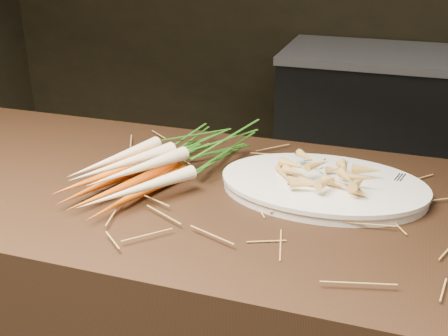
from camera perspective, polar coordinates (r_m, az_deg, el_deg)
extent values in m
cone|color=#CE500E|center=(1.24, -11.47, -1.28)|extent=(0.13, 0.28, 0.04)
cone|color=#CE500E|center=(1.21, -10.13, -1.90)|extent=(0.15, 0.28, 0.04)
cone|color=#CE500E|center=(1.18, -8.71, -2.56)|extent=(0.12, 0.29, 0.04)
cone|color=#CE500E|center=(1.21, -11.28, -0.48)|extent=(0.16, 0.27, 0.04)
cone|color=beige|center=(1.22, -10.99, 0.94)|extent=(0.11, 0.27, 0.04)
cone|color=beige|center=(1.18, -10.16, 0.45)|extent=(0.14, 0.26, 0.04)
cone|color=beige|center=(1.16, -8.65, -0.03)|extent=(0.13, 0.26, 0.05)
cone|color=beige|center=(1.14, -8.74, -2.12)|extent=(0.17, 0.24, 0.03)
ellipsoid|color=#26641B|center=(1.35, -2.08, 2.73)|extent=(0.26, 0.30, 0.09)
cube|color=silver|center=(1.19, 17.33, -2.67)|extent=(0.05, 0.16, 0.00)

